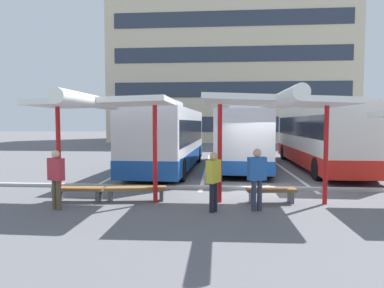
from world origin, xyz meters
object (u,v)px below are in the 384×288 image
(coach_bus_1, at_px, (245,138))
(coach_bus_2, at_px, (319,136))
(waiting_shelter_1, at_px, (274,103))
(bench_2, at_px, (271,192))
(waiting_shelter_0, at_px, (103,105))
(waiting_passenger_1, at_px, (257,175))
(waiting_passenger_3, at_px, (56,175))
(bench_1, at_px, (136,190))
(waiting_passenger_2, at_px, (213,177))
(bench_0, at_px, (79,191))
(coach_bus_0, at_px, (169,139))

(coach_bus_1, relative_size, coach_bus_2, 0.92)
(waiting_shelter_1, xyz_separation_m, bench_2, (0.00, 0.33, -2.73))
(waiting_shelter_0, bearing_deg, waiting_passenger_1, -6.14)
(bench_2, height_order, waiting_passenger_1, waiting_passenger_1)
(coach_bus_1, bearing_deg, waiting_passenger_3, -121.62)
(waiting_shelter_0, bearing_deg, bench_1, 24.54)
(waiting_passenger_3, bearing_deg, coach_bus_2, 43.75)
(coach_bus_2, distance_m, waiting_passenger_2, 11.16)
(coach_bus_1, height_order, waiting_passenger_2, coach_bus_1)
(waiting_passenger_1, bearing_deg, bench_1, 166.22)
(coach_bus_2, distance_m, bench_2, 9.32)
(coach_bus_1, xyz_separation_m, bench_0, (-5.91, -8.92, -1.28))
(waiting_passenger_1, bearing_deg, waiting_shelter_0, 173.86)
(coach_bus_1, distance_m, waiting_passenger_1, 9.67)
(coach_bus_2, height_order, waiting_passenger_2, coach_bus_2)
(coach_bus_1, bearing_deg, coach_bus_2, -3.84)
(coach_bus_0, bearing_deg, waiting_passenger_3, -103.57)
(waiting_shelter_0, xyz_separation_m, waiting_shelter_1, (5.15, 0.17, 0.04))
(coach_bus_1, distance_m, waiting_passenger_2, 10.03)
(coach_bus_0, distance_m, bench_2, 8.33)
(bench_2, bearing_deg, waiting_passenger_1, -119.35)
(bench_2, bearing_deg, bench_0, -177.36)
(waiting_shelter_1, bearing_deg, waiting_passenger_1, -130.07)
(waiting_shelter_0, bearing_deg, waiting_passenger_3, -144.18)
(coach_bus_1, bearing_deg, waiting_shelter_0, -118.73)
(waiting_passenger_1, relative_size, waiting_passenger_3, 1.03)
(bench_1, bearing_deg, coach_bus_1, 64.78)
(bench_2, bearing_deg, waiting_shelter_1, -90.00)
(coach_bus_1, distance_m, waiting_shelter_0, 10.53)
(bench_0, distance_m, bench_1, 1.81)
(coach_bus_2, distance_m, bench_1, 11.80)
(coach_bus_0, relative_size, bench_0, 6.50)
(bench_0, bearing_deg, waiting_passenger_3, -101.69)
(waiting_shelter_0, distance_m, waiting_passenger_3, 2.45)
(coach_bus_0, height_order, waiting_passenger_3, coach_bus_0)
(coach_bus_0, distance_m, bench_1, 7.26)
(coach_bus_1, bearing_deg, bench_0, -123.54)
(coach_bus_1, distance_m, waiting_shelter_1, 9.09)
(waiting_shelter_0, distance_m, waiting_shelter_1, 5.15)
(coach_bus_0, bearing_deg, coach_bus_1, 21.19)
(coach_bus_0, bearing_deg, waiting_passenger_1, -65.41)
(coach_bus_2, bearing_deg, waiting_passenger_3, -136.25)
(coach_bus_2, distance_m, waiting_passenger_1, 10.39)
(bench_1, xyz_separation_m, waiting_passenger_2, (2.47, -1.13, 0.63))
(bench_1, relative_size, waiting_passenger_3, 1.14)
(bench_0, height_order, waiting_passenger_3, waiting_passenger_3)
(waiting_shelter_0, height_order, waiting_shelter_1, waiting_shelter_1)
(waiting_passenger_2, bearing_deg, waiting_shelter_0, 167.89)
(bench_1, distance_m, bench_2, 4.25)
(bench_1, distance_m, waiting_passenger_1, 3.86)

